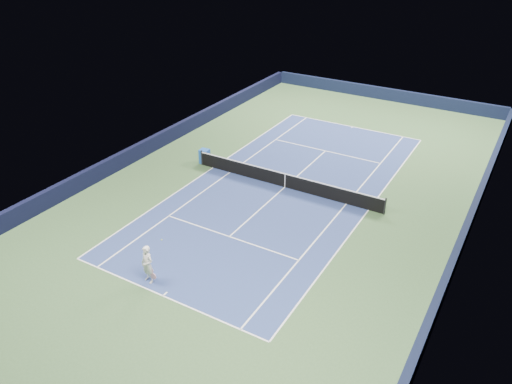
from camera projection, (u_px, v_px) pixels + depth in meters
The scene contains 19 objects.
ground at pixel (285, 187), 31.40m from camera, with size 40.00×40.00×0.00m, color #33512C.
wall_far at pixel (384, 94), 46.07m from camera, with size 22.00×0.35×1.10m, color black.
wall_right at pixel (467, 228), 26.35m from camera, with size 0.35×40.00×1.10m, color black.
wall_left at pixel (152, 144), 35.92m from camera, with size 0.35×40.00×1.10m, color black.
court_surface at pixel (285, 187), 31.40m from camera, with size 10.97×23.77×0.01m, color navy.
baseline_far at pixel (353, 127), 40.35m from camera, with size 10.97×0.08×0.00m, color white.
baseline_near at pixel (163, 296), 22.44m from camera, with size 10.97×0.08×0.00m, color white.
sideline_doubles_right at pixel (369, 210), 28.97m from camera, with size 0.08×23.77×0.00m, color white.
sideline_doubles_left at pixel (213, 168), 33.82m from camera, with size 0.08×23.77×0.00m, color white.
sideline_singles_right at pixel (346, 204), 29.58m from camera, with size 0.08×23.77×0.00m, color white.
sideline_singles_left at pixel (230, 172), 33.22m from camera, with size 0.08×23.77×0.00m, color white.
service_line_far at pixel (326, 151), 36.22m from camera, with size 8.23×0.08×0.00m, color white.
service_line_near at pixel (229, 237), 26.57m from camera, with size 8.23×0.08×0.00m, color white.
center_service_line at pixel (285, 187), 31.40m from camera, with size 0.08×12.80×0.00m, color white.
center_mark_far at pixel (352, 127), 40.24m from camera, with size 0.08×0.30×0.00m, color white.
center_mark_near at pixel (165, 294), 22.55m from camera, with size 0.08×0.30×0.00m, color white.
tennis_net at pixel (285, 180), 31.15m from camera, with size 12.90×0.10×1.07m.
sponsor_cube at pixel (205, 156), 34.23m from camera, with size 0.65×0.60×1.01m.
tennis_player at pixel (148, 265), 22.89m from camera, with size 0.88×1.32×1.93m.
Camera 1 is at (12.39, -24.70, 15.02)m, focal length 35.00 mm.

